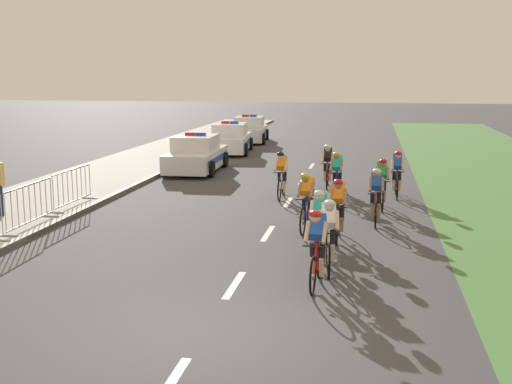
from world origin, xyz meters
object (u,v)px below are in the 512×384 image
at_px(cyclist_sixth, 376,195).
at_px(crowd_barrier_middle, 30,206).
at_px(cyclist_eighth, 282,174).
at_px(cyclist_fifth, 307,201).
at_px(cyclist_eleventh, 397,173).
at_px(police_car_nearest, 196,155).
at_px(cyclist_tenth, 328,165).
at_px(cyclist_second, 329,233).
at_px(police_car_second, 230,139).
at_px(police_car_third, 250,130).
at_px(crowd_barrier_rear, 73,188).
at_px(cyclist_fourth, 338,208).
at_px(cyclist_lead, 317,246).
at_px(cyclist_ninth, 337,174).
at_px(cyclist_seventh, 382,183).
at_px(cyclist_third, 319,222).

xyz_separation_m(cyclist_sixth, crowd_barrier_middle, (-8.59, -2.25, -0.14)).
bearing_deg(cyclist_eighth, cyclist_fifth, -73.78).
relative_size(cyclist_sixth, cyclist_eleventh, 1.00).
bearing_deg(cyclist_eleventh, police_car_nearest, 151.95).
xyz_separation_m(cyclist_fifth, cyclist_tenth, (0.09, 6.47, 0.00)).
distance_m(cyclist_sixth, cyclist_eleventh, 3.98).
height_order(cyclist_second, crowd_barrier_middle, cyclist_second).
bearing_deg(police_car_second, police_car_third, 90.00).
height_order(police_car_second, police_car_third, same).
height_order(cyclist_second, crowd_barrier_rear, cyclist_second).
relative_size(cyclist_sixth, cyclist_eighth, 1.00).
bearing_deg(crowd_barrier_rear, cyclist_fourth, -15.71).
distance_m(cyclist_fifth, police_car_second, 16.43).
bearing_deg(cyclist_fourth, cyclist_sixth, 64.26).
distance_m(cyclist_lead, cyclist_eleventh, 9.43).
xyz_separation_m(cyclist_second, cyclist_ninth, (-0.24, 7.68, 0.00)).
bearing_deg(cyclist_eleventh, cyclist_seventh, -104.81).
height_order(crowd_barrier_middle, crowd_barrier_rear, same).
relative_size(cyclist_third, crowd_barrier_rear, 0.74).
bearing_deg(cyclist_eleventh, crowd_barrier_rear, -159.14).
bearing_deg(cyclist_tenth, crowd_barrier_rear, -144.57).
xyz_separation_m(cyclist_eighth, cyclist_ninth, (1.73, 0.26, 0.00)).
bearing_deg(crowd_barrier_rear, cyclist_second, -31.14).
relative_size(cyclist_ninth, police_car_nearest, 0.39).
height_order(cyclist_second, cyclist_eighth, same).
height_order(cyclist_second, cyclist_fourth, same).
bearing_deg(cyclist_second, cyclist_third, 105.01).
bearing_deg(cyclist_ninth, cyclist_fourth, -86.64).
xyz_separation_m(cyclist_lead, crowd_barrier_middle, (-7.48, 3.08, -0.14)).
bearing_deg(cyclist_sixth, police_car_third, 109.83).
height_order(police_car_second, crowd_barrier_rear, police_car_second).
bearing_deg(cyclist_second, cyclist_sixth, 77.54).
xyz_separation_m(cyclist_third, cyclist_fourth, (0.32, 1.51, 0.00)).
relative_size(cyclist_fifth, cyclist_seventh, 1.00).
bearing_deg(police_car_third, cyclist_eighth, -75.89).
height_order(cyclist_sixth, crowd_barrier_rear, cyclist_sixth).
bearing_deg(cyclist_fifth, crowd_barrier_middle, -170.39).
bearing_deg(cyclist_sixth, cyclist_lead, -101.75).
bearing_deg(crowd_barrier_rear, cyclist_fifth, -11.56).
bearing_deg(cyclist_second, cyclist_tenth, 93.91).
xyz_separation_m(cyclist_seventh, police_car_second, (-7.27, 12.46, -0.11)).
relative_size(cyclist_tenth, police_car_nearest, 0.39).
height_order(cyclist_lead, cyclist_sixth, same).
xyz_separation_m(cyclist_second, police_car_nearest, (-6.13, 12.40, -0.11)).
distance_m(cyclist_sixth, cyclist_eighth, 4.25).
bearing_deg(police_car_third, cyclist_ninth, -70.14).
relative_size(cyclist_ninth, crowd_barrier_rear, 0.74).
bearing_deg(police_car_nearest, cyclist_ninth, -38.72).
bearing_deg(cyclist_second, cyclist_fifth, 103.04).
bearing_deg(cyclist_ninth, police_car_second, 117.97).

